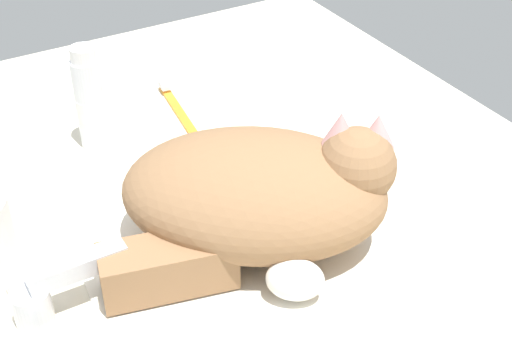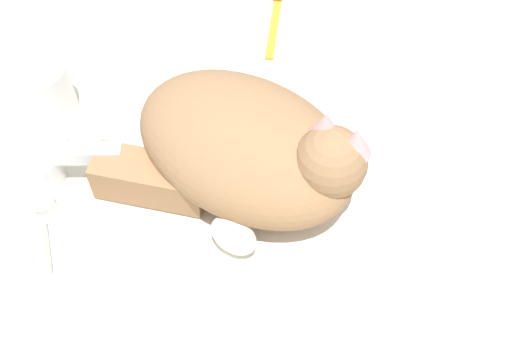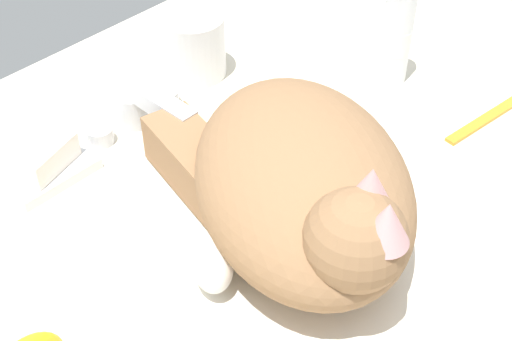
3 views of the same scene
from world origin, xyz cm
name	(u,v)px [view 1 (image 1 of 3)]	position (x,y,z in cm)	size (l,w,h in cm)	color
ground_plane	(254,249)	(0.00, 0.00, -1.50)	(110.00, 82.50, 3.00)	silver
sink_basin	(254,237)	(0.00, 0.00, 0.31)	(36.43, 36.43, 0.61)	white
faucet	(48,296)	(0.00, 21.99, 2.60)	(11.97, 11.16, 5.81)	silver
cat	(261,194)	(-0.73, -0.42, 6.33)	(30.70, 34.14, 13.84)	#936B47
toothpaste_bottle	(90,101)	(25.83, 8.25, 6.30)	(3.56, 3.56, 13.53)	white
toothbrush	(177,106)	(28.49, -4.26, 0.52)	(14.69, 3.12, 1.60)	orange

